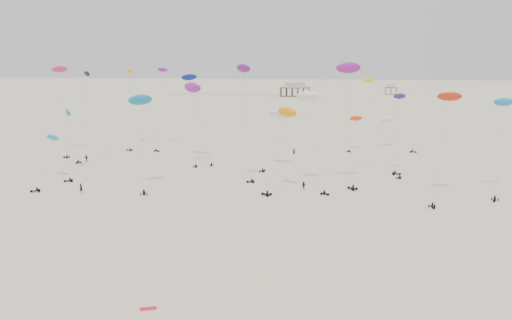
% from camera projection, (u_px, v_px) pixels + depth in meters
% --- Properties ---
extents(ground_plane, '(900.00, 900.00, 0.00)m').
position_uv_depth(ground_plane, '(294.00, 123.00, 207.90)').
color(ground_plane, beige).
extents(pavilion_main, '(21.00, 13.00, 9.80)m').
position_uv_depth(pavilion_main, '(295.00, 91.00, 353.91)').
color(pavilion_main, brown).
rests_on(pavilion_main, ground).
extents(pavilion_small, '(9.00, 7.00, 8.00)m').
position_uv_depth(pavilion_small, '(391.00, 90.00, 373.32)').
color(pavilion_small, brown).
rests_on(pavilion_small, ground).
extents(pier_fence, '(80.20, 0.20, 1.50)m').
position_uv_depth(pier_fence, '(223.00, 95.00, 361.91)').
color(pier_fence, black).
rests_on(pier_fence, ground).
extents(rig_0, '(7.37, 14.36, 21.96)m').
position_uv_depth(rig_0, '(447.00, 115.00, 96.28)').
color(rig_0, black).
rests_on(rig_0, ground).
extents(rig_1, '(3.39, 11.74, 19.30)m').
position_uv_depth(rig_1, '(400.00, 122.00, 116.07)').
color(rig_1, black).
rests_on(rig_1, ground).
extents(rig_2, '(9.74, 17.19, 19.89)m').
position_uv_depth(rig_2, '(68.00, 130.00, 117.72)').
color(rig_2, black).
rests_on(rig_2, ground).
extents(rig_3, '(6.47, 12.75, 20.03)m').
position_uv_depth(rig_3, '(501.00, 131.00, 98.98)').
color(rig_3, black).
rests_on(rig_3, ground).
extents(rig_4, '(9.17, 6.45, 22.99)m').
position_uv_depth(rig_4, '(193.00, 93.00, 125.29)').
color(rig_4, black).
rests_on(rig_4, ground).
extents(rig_5, '(4.87, 8.12, 10.59)m').
position_uv_depth(rig_5, '(354.00, 125.00, 146.89)').
color(rig_5, black).
rests_on(rig_5, ground).
extents(rig_6, '(7.91, 13.74, 21.17)m').
position_uv_depth(rig_6, '(310.00, 110.00, 105.82)').
color(rig_6, black).
rests_on(rig_6, ground).
extents(rig_7, '(5.03, 16.04, 25.93)m').
position_uv_depth(rig_7, '(161.00, 95.00, 150.87)').
color(rig_7, black).
rests_on(rig_7, ground).
extents(rig_8, '(6.69, 12.05, 19.75)m').
position_uv_depth(rig_8, '(141.00, 116.00, 103.26)').
color(rig_8, black).
rests_on(rig_8, ground).
extents(rig_9, '(5.76, 7.88, 25.63)m').
position_uv_depth(rig_9, '(245.00, 89.00, 108.71)').
color(rig_9, black).
rests_on(rig_9, ground).
extents(rig_10, '(7.08, 11.19, 17.42)m').
position_uv_depth(rig_10, '(283.00, 128.00, 101.46)').
color(rig_10, black).
rests_on(rig_10, ground).
extents(rig_11, '(9.16, 8.73, 22.49)m').
position_uv_depth(rig_11, '(384.00, 132.00, 117.31)').
color(rig_11, black).
rests_on(rig_11, ground).
extents(rig_12, '(6.83, 16.35, 16.15)m').
position_uv_depth(rig_12, '(48.00, 153.00, 109.23)').
color(rig_12, black).
rests_on(rig_12, ground).
extents(rig_13, '(10.23, 15.56, 26.16)m').
position_uv_depth(rig_13, '(61.00, 83.00, 142.38)').
color(rig_13, black).
rests_on(rig_13, ground).
extents(rig_14, '(10.29, 13.57, 13.81)m').
position_uv_depth(rig_14, '(391.00, 124.00, 151.34)').
color(rig_14, black).
rests_on(rig_14, ground).
extents(rig_15, '(8.30, 18.11, 22.85)m').
position_uv_depth(rig_15, '(193.00, 91.00, 134.41)').
color(rig_15, black).
rests_on(rig_15, ground).
extents(rig_16, '(7.03, 12.96, 15.57)m').
position_uv_depth(rig_16, '(278.00, 119.00, 124.88)').
color(rig_16, black).
rests_on(rig_16, ground).
extents(rig_17, '(5.72, 11.29, 25.94)m').
position_uv_depth(rig_17, '(349.00, 89.00, 105.55)').
color(rig_17, black).
rests_on(rig_17, ground).
extents(rig_18, '(3.29, 11.71, 23.70)m').
position_uv_depth(rig_18, '(84.00, 103.00, 131.71)').
color(rig_18, black).
rests_on(rig_18, ground).
extents(rig_19, '(7.25, 15.72, 25.31)m').
position_uv_depth(rig_19, '(129.00, 83.00, 152.85)').
color(rig_19, black).
rests_on(rig_19, ground).
extents(spectator_0, '(0.91, 0.72, 2.19)m').
position_uv_depth(spectator_0, '(81.00, 192.00, 100.79)').
color(spectator_0, black).
rests_on(spectator_0, ground).
extents(spectator_1, '(1.10, 1.06, 1.98)m').
position_uv_depth(spectator_1, '(304.00, 189.00, 103.16)').
color(spectator_1, black).
rests_on(spectator_1, ground).
extents(spectator_2, '(1.36, 0.81, 2.20)m').
position_uv_depth(spectator_2, '(87.00, 162.00, 130.48)').
color(spectator_2, black).
rests_on(spectator_2, ground).
extents(spectator_3, '(0.81, 0.56, 2.20)m').
position_uv_depth(spectator_3, '(294.00, 155.00, 140.00)').
color(spectator_3, black).
rests_on(spectator_3, ground).
extents(grounded_kite_b, '(1.93, 1.26, 0.07)m').
position_uv_depth(grounded_kite_b, '(148.00, 309.00, 53.91)').
color(grounded_kite_b, red).
rests_on(grounded_kite_b, ground).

